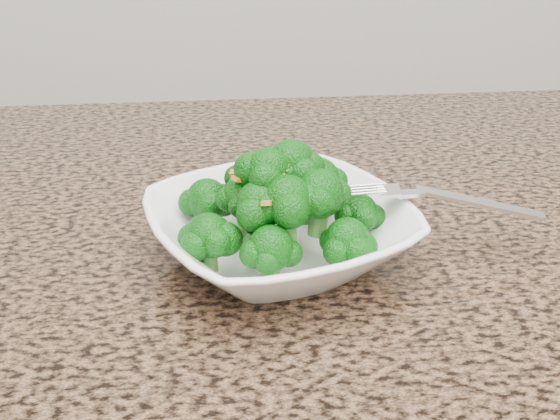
{
  "coord_description": "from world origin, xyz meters",
  "views": [
    {
      "loc": [
        -0.05,
        -0.2,
        1.22
      ],
      "look_at": [
        0.0,
        0.34,
        0.95
      ],
      "focal_mm": 45.0,
      "sensor_mm": 36.0,
      "label": 1
    }
  ],
  "objects": [
    {
      "name": "granite_counter",
      "position": [
        0.0,
        0.3,
        0.89
      ],
      "size": [
        1.64,
        1.04,
        0.03
      ],
      "primitive_type": "cube",
      "color": "brown",
      "rests_on": "cabinet"
    },
    {
      "name": "broccoli_pile",
      "position": [
        0.0,
        0.34,
        0.99
      ],
      "size": [
        0.2,
        0.2,
        0.07
      ],
      "primitive_type": null,
      "color": "#0A5C0A",
      "rests_on": "bowl"
    },
    {
      "name": "fork",
      "position": [
        0.12,
        0.34,
        0.96
      ],
      "size": [
        0.19,
        0.06,
        0.01
      ],
      "primitive_type": null,
      "rotation": [
        0.0,
        0.0,
        -0.15
      ],
      "color": "silver",
      "rests_on": "bowl"
    },
    {
      "name": "bowl",
      "position": [
        0.0,
        0.34,
        0.93
      ],
      "size": [
        0.29,
        0.29,
        0.05
      ],
      "primitive_type": "imported",
      "rotation": [
        0.0,
        0.0,
        0.36
      ],
      "color": "white",
      "rests_on": "granite_counter"
    },
    {
      "name": "garlic_topping",
      "position": [
        0.0,
        0.34,
        1.03
      ],
      "size": [
        0.12,
        0.12,
        0.01
      ],
      "primitive_type": null,
      "color": "gold",
      "rests_on": "broccoli_pile"
    }
  ]
}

